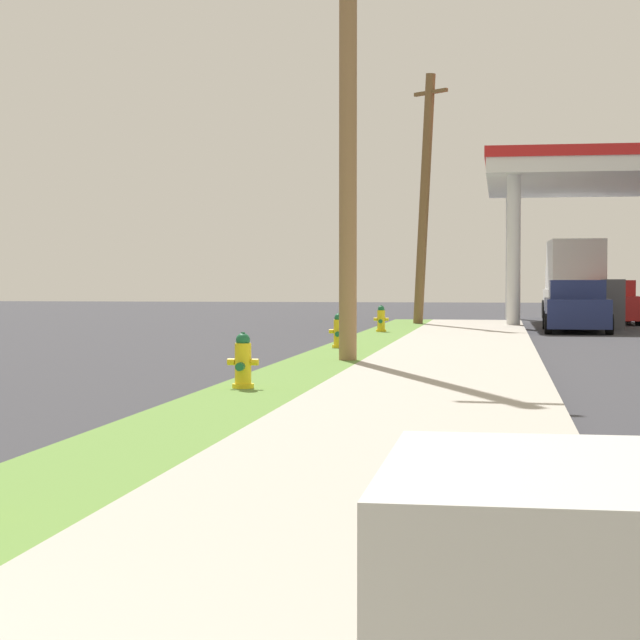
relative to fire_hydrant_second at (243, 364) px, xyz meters
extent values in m
cylinder|color=yellow|center=(0.00, 0.01, -0.30)|extent=(0.29, 0.29, 0.06)
cylinder|color=yellow|center=(0.00, 0.01, -0.03)|extent=(0.22, 0.22, 0.60)
sphere|color=#196038|center=(0.00, 0.01, 0.31)|extent=(0.19, 0.19, 0.19)
cylinder|color=#196038|center=(0.00, 0.01, 0.39)|extent=(0.06, 0.06, 0.05)
cylinder|color=yellow|center=(-0.16, 0.01, 0.02)|extent=(0.10, 0.09, 0.09)
cylinder|color=yellow|center=(0.16, 0.01, 0.02)|extent=(0.10, 0.09, 0.09)
cylinder|color=#196038|center=(0.00, -0.16, -0.03)|extent=(0.11, 0.12, 0.11)
cylinder|color=yellow|center=(-0.03, 9.29, -0.30)|extent=(0.29, 0.29, 0.06)
cylinder|color=yellow|center=(-0.03, 9.29, -0.03)|extent=(0.22, 0.22, 0.60)
sphere|color=#196038|center=(-0.03, 9.29, 0.31)|extent=(0.19, 0.19, 0.19)
cylinder|color=#196038|center=(-0.03, 9.29, 0.39)|extent=(0.06, 0.06, 0.05)
cylinder|color=yellow|center=(-0.19, 9.29, 0.02)|extent=(0.10, 0.09, 0.09)
cylinder|color=yellow|center=(0.13, 9.29, 0.02)|extent=(0.10, 0.09, 0.09)
cylinder|color=#196038|center=(-0.03, 9.12, -0.03)|extent=(0.11, 0.12, 0.11)
cylinder|color=yellow|center=(0.06, 17.09, -0.30)|extent=(0.29, 0.29, 0.06)
cylinder|color=yellow|center=(0.06, 17.09, -0.03)|extent=(0.22, 0.22, 0.60)
sphere|color=#196038|center=(0.06, 17.09, 0.31)|extent=(0.19, 0.19, 0.19)
cylinder|color=#196038|center=(0.06, 17.09, 0.39)|extent=(0.06, 0.06, 0.05)
cylinder|color=yellow|center=(-0.10, 17.09, 0.02)|extent=(0.10, 0.09, 0.09)
cylinder|color=yellow|center=(0.22, 17.09, 0.02)|extent=(0.10, 0.09, 0.09)
cylinder|color=#196038|center=(0.06, 16.92, -0.03)|extent=(0.11, 0.12, 0.11)
cylinder|color=#937047|center=(0.66, 5.56, 4.51)|extent=(0.38, 0.35, 9.66)
cylinder|color=brown|center=(0.86, 23.23, 3.81)|extent=(0.87, 0.78, 8.27)
cube|color=brown|center=(1.07, 23.06, 7.32)|extent=(1.17, 0.96, 0.12)
cylinder|color=silver|center=(3.79, 22.80, 2.05)|extent=(0.44, 0.44, 4.98)
cylinder|color=silver|center=(3.79, 32.22, 2.05)|extent=(0.44, 0.44, 4.98)
cube|color=white|center=(6.93, 27.51, 4.79)|extent=(8.08, 11.23, 0.50)
cube|color=red|center=(6.93, 27.51, 5.22)|extent=(8.18, 11.33, 0.36)
cube|color=#47474C|center=(6.93, 22.80, 0.35)|extent=(0.70, 1.10, 1.60)
cube|color=#47474C|center=(6.93, 32.22, 0.35)|extent=(0.70, 1.10, 1.60)
cube|color=red|center=(7.26, 27.51, 0.14)|extent=(1.83, 4.50, 0.85)
cube|color=red|center=(7.26, 27.28, 0.85)|extent=(1.60, 2.03, 0.56)
cylinder|color=black|center=(6.39, 29.21, -0.15)|extent=(0.22, 0.60, 0.60)
cylinder|color=black|center=(8.11, 29.21, -0.15)|extent=(0.22, 0.60, 0.60)
cylinder|color=black|center=(6.40, 25.81, -0.15)|extent=(0.22, 0.60, 0.60)
cylinder|color=black|center=(8.12, 25.81, -0.15)|extent=(0.22, 0.60, 0.60)
cube|color=navy|center=(5.65, 20.51, 0.14)|extent=(1.90, 4.53, 0.85)
cube|color=navy|center=(5.64, 20.28, 0.85)|extent=(1.64, 2.05, 0.56)
cylinder|color=black|center=(4.82, 22.23, -0.15)|extent=(0.23, 0.60, 0.60)
cylinder|color=black|center=(6.54, 22.19, -0.15)|extent=(0.23, 0.60, 0.60)
cylinder|color=black|center=(4.76, 18.83, -0.15)|extent=(0.23, 0.60, 0.60)
cylinder|color=black|center=(6.48, 18.79, -0.15)|extent=(0.23, 0.60, 0.60)
cube|color=white|center=(6.20, 30.76, 0.26)|extent=(2.13, 6.44, 1.00)
cube|color=white|center=(6.21, 30.00, 1.71)|extent=(2.04, 4.01, 1.90)
cube|color=white|center=(6.16, 32.81, 1.21)|extent=(1.88, 2.08, 0.90)
cylinder|color=black|center=(5.19, 33.39, -0.07)|extent=(0.24, 0.76, 0.76)
cylinder|color=black|center=(7.09, 33.43, -0.07)|extent=(0.24, 0.76, 0.76)
cylinder|color=black|center=(5.30, 28.10, -0.07)|extent=(0.24, 0.76, 0.76)
cylinder|color=black|center=(7.20, 28.13, -0.07)|extent=(0.24, 0.76, 0.76)
camera|label=1|loc=(3.39, -14.75, 1.10)|focal=63.88mm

